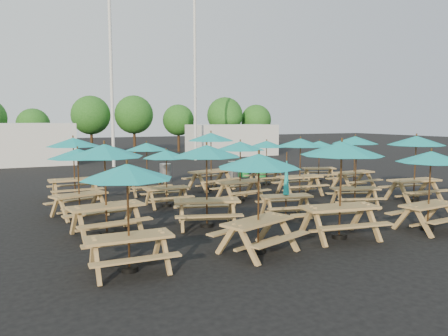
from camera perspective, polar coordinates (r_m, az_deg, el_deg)
name	(u,v)px	position (r m, az deg, el deg)	size (l,w,h in m)	color
ground	(241,201)	(16.67, 2.21, -4.28)	(120.00, 120.00, 0.00)	black
picnic_unit_0	(127,179)	(8.93, -12.52, -1.37)	(1.89, 1.89, 2.24)	#A37D48
picnic_unit_1	(105,157)	(11.88, -15.33, 1.44)	(2.34, 2.34, 2.47)	#A37D48
picnic_unit_2	(78,158)	(14.48, -18.56, 1.25)	(2.33, 2.33, 2.19)	#A37D48
picnic_unit_3	(73,146)	(17.64, -19.09, 2.71)	(2.08, 2.08, 2.41)	#A37D48
picnic_unit_4	(259,167)	(9.97, 4.56, 0.08)	(2.49, 2.49, 2.34)	#A37D48
picnic_unit_5	(207,156)	(12.39, -2.28, 1.54)	(2.49, 2.49, 2.39)	#A37D48
picnic_unit_6	(166,158)	(15.52, -7.55, 1.34)	(1.72, 1.72, 2.03)	#A37D48
picnic_unit_7	(147,150)	(18.06, -10.08, 2.34)	(1.86, 1.86, 2.15)	#A37D48
picnic_unit_8	(341,155)	(11.57, 15.10, 1.65)	(2.41, 2.41, 2.55)	#A37D48
picnic_unit_9	(286,190)	(13.96, 8.12, -2.91)	(1.87, 1.71, 2.07)	#A37D48
picnic_unit_10	(240,150)	(16.39, 2.14, 2.41)	(2.17, 2.17, 2.28)	#A37D48
picnic_unit_11	(211,141)	(19.03, -1.71, 3.60)	(2.60, 2.60, 2.52)	#A37D48
picnic_unit_12	(431,162)	(13.30, 25.40, 0.71)	(2.06, 2.06, 2.24)	#A37D48
picnic_unit_13	(356,157)	(15.83, 16.88, 1.44)	(2.22, 2.22, 2.10)	#A37D48
picnic_unit_14	(300,146)	(17.96, 9.95, 2.82)	(2.08, 2.08, 2.33)	#A37D48
picnic_unit_15	(267,147)	(20.49, 5.58, 2.77)	(1.78, 1.78, 2.10)	#A37D48
picnic_unit_17	(416,145)	(17.78, 23.80, 2.78)	(2.25, 2.25, 2.49)	#A37D48
picnic_unit_18	(355,144)	(19.86, 16.74, 3.08)	(2.16, 2.16, 2.37)	#A37D48
picnic_unit_19	(319,146)	(22.11, 12.35, 2.76)	(2.16, 2.16, 2.03)	#A37D48
waste_bin_0	(165,173)	(21.68, -7.65, -0.63)	(0.56, 0.56, 0.91)	gray
waste_bin_1	(233,170)	(22.63, 1.22, -0.27)	(0.56, 0.56, 0.91)	gray
waste_bin_2	(244,168)	(23.53, 2.62, -0.02)	(0.56, 0.56, 0.91)	#198E37
waste_bin_3	(261,168)	(23.48, 4.88, -0.05)	(0.56, 0.56, 0.91)	#198E37
mast_0	(111,73)	(29.20, -14.51, 11.94)	(0.20, 0.20, 12.00)	silver
mast_1	(195,79)	(32.95, -3.80, 11.48)	(0.20, 0.20, 12.00)	silver
event_tent_0	(11,144)	(32.56, -26.07, 2.80)	(8.00, 4.00, 2.80)	silver
event_tent_1	(231,140)	(37.44, 0.98, 3.69)	(7.00, 4.00, 2.60)	silver
tree_2	(33,125)	(38.19, -23.65, 5.20)	(2.59, 2.59, 3.93)	#382314
tree_3	(91,115)	(39.66, -17.01, 6.61)	(3.36, 3.36, 5.09)	#382314
tree_4	(134,115)	(39.92, -11.69, 6.83)	(3.41, 3.41, 5.17)	#382314
tree_5	(178,120)	(41.55, -5.97, 6.24)	(2.94, 2.94, 4.45)	#382314
tree_6	(225,115)	(41.44, 0.12, 6.90)	(3.38, 3.38, 5.13)	#382314
tree_7	(256,120)	(43.03, 4.21, 6.29)	(2.95, 2.95, 4.48)	#382314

